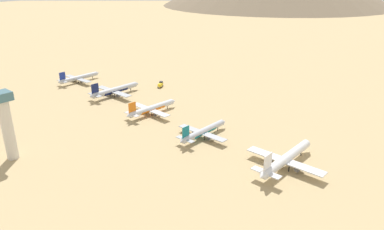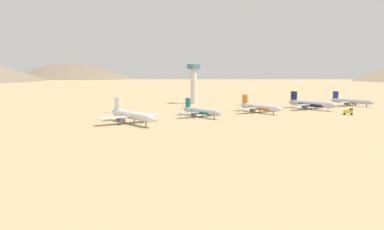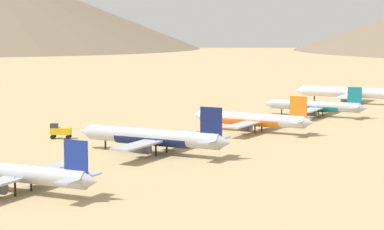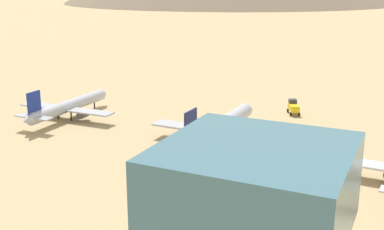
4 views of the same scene
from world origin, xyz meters
name	(u,v)px [view 2 (image 2 of 4)]	position (x,y,z in m)	size (l,w,h in m)	color
ground_plane	(264,113)	(0.00, 0.00, 0.00)	(1800.00, 1800.00, 0.00)	tan
parked_jet_0	(131,115)	(-8.59, -86.49, 4.07)	(41.82, 33.89, 12.09)	silver
parked_jet_1	(201,111)	(-8.37, -42.62, 3.28)	(34.10, 27.63, 9.85)	#B2B7C1
parked_jet_2	(259,107)	(-3.43, -0.93, 3.45)	(35.97, 29.22, 10.37)	silver
parked_jet_3	(311,104)	(3.56, 41.11, 3.76)	(39.14, 31.73, 11.30)	#B2B7C1
parked_jet_4	(351,101)	(5.73, 85.65, 3.38)	(34.69, 28.10, 10.03)	#B2B7C1
service_truck	(349,111)	(36.08, 32.05, 2.08)	(5.70, 4.61, 3.90)	yellow
control_tower	(194,82)	(-78.32, 6.60, 16.77)	(7.20, 7.20, 30.10)	beige
desert_hill_1	(85,59)	(-928.73, 276.05, 54.74)	(426.68, 426.68, 109.48)	#7A6854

